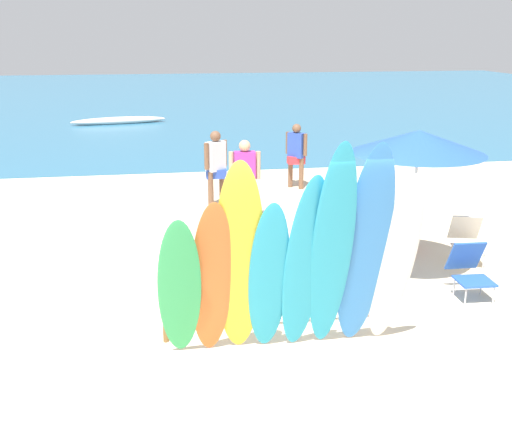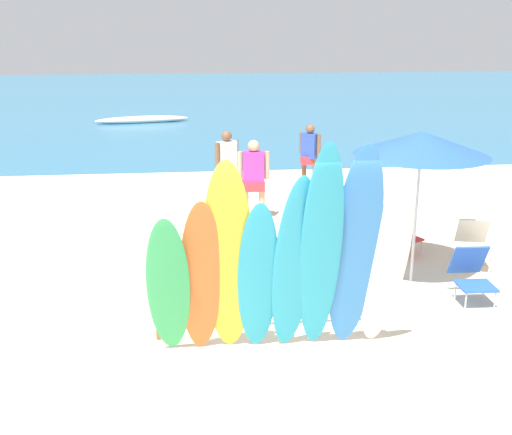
{
  "view_description": "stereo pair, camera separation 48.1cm",
  "coord_description": "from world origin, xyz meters",
  "views": [
    {
      "loc": [
        -1.4,
        -7.05,
        3.76
      ],
      "look_at": [
        0.0,
        1.65,
        1.07
      ],
      "focal_mm": 43.11,
      "sensor_mm": 36.0,
      "label": 1
    },
    {
      "loc": [
        -0.93,
        -7.11,
        3.76
      ],
      "look_at": [
        0.0,
        1.65,
        1.07
      ],
      "focal_mm": 43.11,
      "sensor_mm": 36.0,
      "label": 2
    }
  ],
  "objects": [
    {
      "name": "beach_chair_red",
      "position": [
        3.03,
        0.73,
        0.43
      ],
      "size": [
        0.53,
        0.73,
        0.81
      ],
      "rotation": [
        0.0,
        0.0,
        -0.04
      ],
      "color": "#B7B7BC",
      "rests_on": "ground"
    },
    {
      "name": "beach_chair_striped",
      "position": [
        3.66,
        2.04,
        0.42
      ],
      "size": [
        0.67,
        0.85,
        0.79
      ],
      "rotation": [
        0.0,
        0.0,
        -0.26
      ],
      "color": "#B7B7BC",
      "rests_on": "ground"
    },
    {
      "name": "beachgoer_midbeach",
      "position": [
        1.93,
        7.44,
        0.92
      ],
      "size": [
        0.45,
        0.46,
        1.59
      ],
      "rotation": [
        0.0,
        0.0,
        5.49
      ],
      "color": "brown",
      "rests_on": "ground"
    },
    {
      "name": "distant_boat",
      "position": [
        -2.97,
        19.21,
        0.14
      ],
      "size": [
        3.96,
        1.23,
        0.31
      ],
      "color": "silver",
      "rests_on": "ground"
    },
    {
      "name": "surfboard_yellow_2",
      "position": [
        -0.56,
        -0.62,
        1.26
      ],
      "size": [
        0.63,
        0.85,
        2.52
      ],
      "primitive_type": "ellipsoid",
      "rotation": [
        0.29,
        0.0,
        -0.08
      ],
      "color": "yellow",
      "rests_on": "ground"
    },
    {
      "name": "ocean_water",
      "position": [
        0.0,
        29.61,
        0.01
      ],
      "size": [
        60.0,
        40.0,
        0.02
      ],
      "primitive_type": "cube",
      "color": "teal",
      "rests_on": "ground"
    },
    {
      "name": "beachgoer_photographing",
      "position": [
        -0.17,
        6.08,
        0.97
      ],
      "size": [
        0.53,
        0.43,
        1.69
      ],
      "rotation": [
        0.0,
        0.0,
        3.79
      ],
      "color": "brown",
      "rests_on": "ground"
    },
    {
      "name": "ground",
      "position": [
        0.0,
        14.0,
        0.0
      ],
      "size": [
        60.0,
        60.0,
        0.0
      ],
      "primitive_type": "plane",
      "color": "beige"
    },
    {
      "name": "surfboard_teal_4",
      "position": [
        0.18,
        -0.67,
        1.17
      ],
      "size": [
        0.53,
        0.85,
        2.35
      ],
      "primitive_type": "ellipsoid",
      "rotation": [
        0.31,
        0.0,
        0.07
      ],
      "color": "#289EC6",
      "rests_on": "ground"
    },
    {
      "name": "surfboard_teal_5",
      "position": [
        0.47,
        -0.78,
        1.37
      ],
      "size": [
        0.56,
        1.11,
        2.74
      ],
      "primitive_type": "ellipsoid",
      "rotation": [
        0.35,
        0.0,
        -0.1
      ],
      "color": "#289EC6",
      "rests_on": "ground"
    },
    {
      "name": "surfboard_white_7",
      "position": [
        1.27,
        -0.69,
        1.17
      ],
      "size": [
        0.5,
        0.87,
        2.33
      ],
      "primitive_type": "ellipsoid",
      "rotation": [
        0.33,
        0.0,
        0.01
      ],
      "color": "white",
      "rests_on": "ground"
    },
    {
      "name": "beach_chair_blue",
      "position": [
        2.63,
        2.82,
        0.43
      ],
      "size": [
        0.74,
        0.85,
        0.81
      ],
      "rotation": [
        0.0,
        0.0,
        0.41
      ],
      "color": "#B7B7BC",
      "rests_on": "ground"
    },
    {
      "name": "surfboard_orange_1",
      "position": [
        -0.87,
        -0.57,
        1.03
      ],
      "size": [
        0.53,
        0.7,
        2.05
      ],
      "primitive_type": "ellipsoid",
      "rotation": [
        0.29,
        0.0,
        0.06
      ],
      "color": "orange",
      "rests_on": "ground"
    },
    {
      "name": "surfboard_rack",
      "position": [
        0.0,
        0.0,
        0.52
      ],
      "size": [
        2.95,
        0.07,
        0.66
      ],
      "color": "brown",
      "rests_on": "ground"
    },
    {
      "name": "beach_umbrella",
      "position": [
        2.43,
        1.5,
        2.17
      ],
      "size": [
        1.99,
        1.99,
        2.35
      ],
      "color": "silver",
      "rests_on": "ground"
    },
    {
      "name": "surfboard_green_0",
      "position": [
        -1.24,
        -0.62,
        0.96
      ],
      "size": [
        0.49,
        0.83,
        1.92
      ],
      "primitive_type": "ellipsoid",
      "rotation": [
        0.38,
        0.0,
        -0.0
      ],
      "color": "#38B266",
      "rests_on": "ground"
    },
    {
      "name": "surfboard_teal_3",
      "position": [
        -0.21,
        -0.6,
        1.02
      ],
      "size": [
        0.49,
        0.73,
        2.04
      ],
      "primitive_type": "ellipsoid",
      "rotation": [
        0.31,
        0.0,
        -0.03
      ],
      "color": "#289EC6",
      "rests_on": "ground"
    },
    {
      "name": "beachgoer_strolling",
      "position": [
        0.29,
        4.88,
        0.97
      ],
      "size": [
        0.64,
        0.27,
        1.68
      ],
      "rotation": [
        0.0,
        0.0,
        6.23
      ],
      "color": "tan",
      "rests_on": "ground"
    },
    {
      "name": "surfboard_blue_6",
      "position": [
        0.87,
        -0.74,
        1.35
      ],
      "size": [
        0.61,
        1.02,
        2.7
      ],
      "primitive_type": "ellipsoid",
      "rotation": [
        0.33,
        0.0,
        -0.06
      ],
      "color": "#337AD1",
      "rests_on": "ground"
    }
  ]
}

